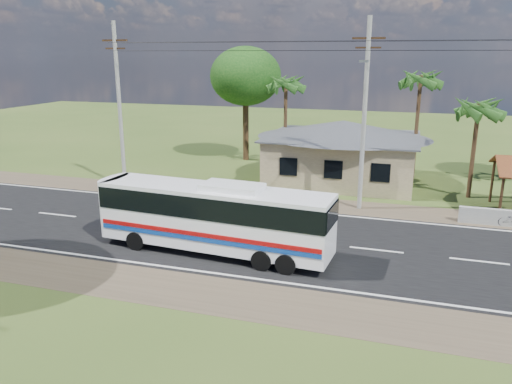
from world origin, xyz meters
TOP-DOWN VIEW (x-y plane):
  - ground at (0.00, 0.00)m, footprint 120.00×120.00m
  - road at (0.00, 0.00)m, footprint 120.00×16.00m
  - house at (1.00, 13.00)m, footprint 12.40×10.00m
  - utility_poles at (2.67, 6.49)m, footprint 32.80×2.22m
  - palm_near at (9.50, 11.00)m, footprint 2.80×2.80m
  - palm_mid at (6.00, 15.50)m, footprint 2.80×2.80m
  - palm_far at (-4.00, 16.00)m, footprint 2.80×2.80m
  - tree_behind_house at (-8.00, 18.00)m, footprint 6.00×6.00m
  - coach_bus at (-2.68, -2.53)m, footprint 11.11×3.11m

SIDE VIEW (x-z plane):
  - ground at x=0.00m, z-range 0.00..0.00m
  - road at x=0.00m, z-range -0.01..0.02m
  - coach_bus at x=-2.68m, z-range 0.24..3.65m
  - house at x=1.00m, z-range 0.14..5.14m
  - palm_near at x=9.50m, z-range 2.36..9.06m
  - utility_poles at x=2.67m, z-range 0.27..11.27m
  - palm_far at x=-4.00m, z-range 2.83..10.53m
  - tree_behind_house at x=-8.00m, z-range 2.31..11.92m
  - palm_mid at x=6.00m, z-range 3.06..11.26m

